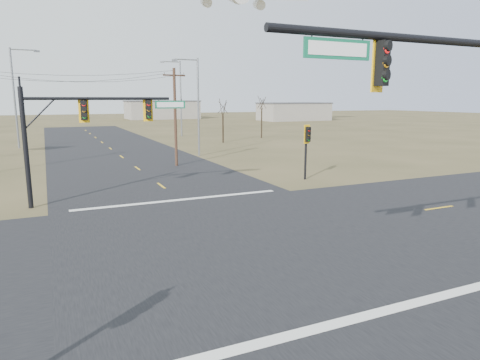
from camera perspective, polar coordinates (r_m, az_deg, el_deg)
name	(u,v)px	position (r m, az deg, el deg)	size (l,w,h in m)	color
ground	(233,238)	(18.05, -1.00, -7.77)	(320.00, 320.00, 0.00)	brown
road_ew	(233,238)	(18.05, -1.00, -7.74)	(160.00, 14.00, 0.02)	black
road_ns	(233,238)	(18.05, -1.00, -7.73)	(14.00, 160.00, 0.02)	black
stop_bar_near	(347,321)	(12.09, 14.03, -17.75)	(12.00, 0.40, 0.01)	silver
stop_bar_far	(181,200)	(24.85, -7.91, -2.62)	(12.00, 0.40, 0.01)	silver
mast_arm_far	(88,120)	(24.96, -19.59, 7.58)	(8.83, 0.50, 6.36)	black
pedestal_signal_ne	(307,139)	(30.84, 8.96, 5.43)	(0.64, 0.54, 3.97)	black
utility_pole_near	(175,115)	(37.25, -8.63, 8.50)	(2.01, 0.50, 8.28)	#422B1C
streetlight_a	(196,102)	(43.73, -5.86, 10.33)	(2.71, 0.34, 9.71)	slate
streetlight_b	(179,94)	(67.48, -8.12, 11.24)	(3.20, 0.45, 11.44)	slate
streetlight_c	(16,93)	(56.76, -27.66, 10.28)	(3.22, 0.45, 11.49)	slate
bare_tree_c	(223,106)	(57.19, -2.31, 9.80)	(2.93, 2.93, 6.11)	black
bare_tree_d	(262,102)	(63.85, 2.92, 10.33)	(2.93, 2.93, 6.55)	black
warehouse_mid	(162,110)	(129.71, -10.38, 9.15)	(20.00, 12.00, 5.00)	gray
warehouse_right	(294,112)	(118.21, 7.18, 8.98)	(18.00, 10.00, 4.50)	gray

